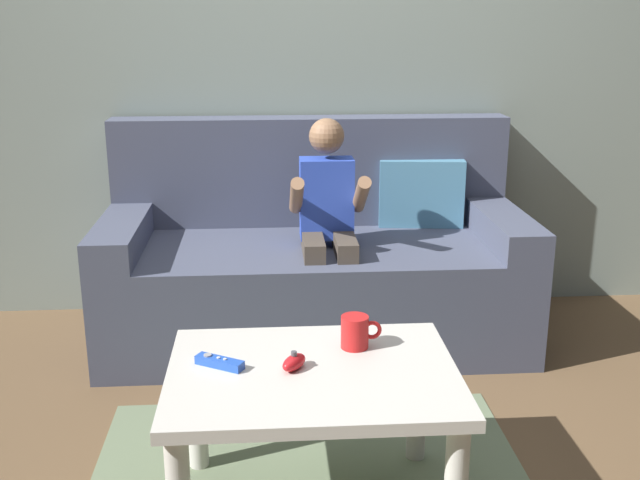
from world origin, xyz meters
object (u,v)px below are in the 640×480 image
Objects in this scene: coffee_table at (313,395)px; nunchuk_red at (294,362)px; person_seated_on_couch at (328,222)px; coffee_mug at (356,331)px; game_remote_blue_near_edge at (219,362)px; couch at (316,265)px.

nunchuk_red is (-0.05, 0.01, 0.10)m from coffee_table.
coffee_mug is (0.00, -0.94, -0.07)m from person_seated_on_couch.
coffee_table is 5.65× the size of game_remote_blue_near_edge.
couch is 1.27m from coffee_table.
nunchuk_red is (0.20, -0.03, 0.01)m from game_remote_blue_near_edge.
couch is 1.27m from nunchuk_red.
person_seated_on_couch is at bearing 69.89° from game_remote_blue_near_edge.
person_seated_on_couch is 8.19× the size of coffee_mug.
person_seated_on_couch is 0.94m from coffee_mug.
person_seated_on_couch reaches higher than couch.
person_seated_on_couch reaches higher than coffee_table.
coffee_mug reaches higher than coffee_table.
coffee_table is 7.97× the size of nunchuk_red.
person_seated_on_couch is at bearing 90.16° from coffee_mug.
person_seated_on_couch is 1.09m from nunchuk_red.
person_seated_on_couch is 1.23× the size of coffee_table.
nunchuk_red is at bearing -99.50° from person_seated_on_couch.
coffee_mug is (0.38, 0.10, 0.04)m from game_remote_blue_near_edge.
coffee_mug is (0.04, -1.13, 0.17)m from couch.
person_seated_on_couch is 6.94× the size of game_remote_blue_near_edge.
game_remote_blue_near_edge is at bearing -105.66° from couch.
couch is at bearing 92.02° from coffee_mug.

